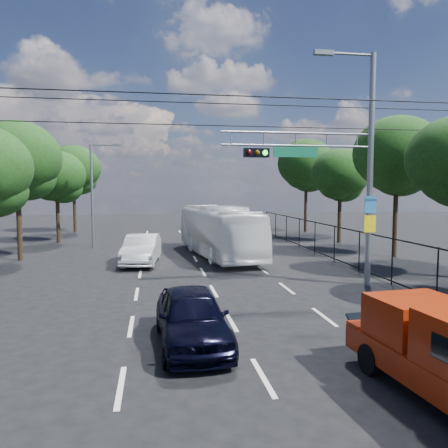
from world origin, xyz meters
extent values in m
plane|color=black|center=(0.00, 0.00, 0.00)|extent=(120.00, 120.00, 0.00)
cube|color=beige|center=(-3.00, 0.00, 0.01)|extent=(0.12, 2.00, 0.01)
cube|color=beige|center=(-3.00, 4.00, 0.01)|extent=(0.12, 2.00, 0.01)
cube|color=beige|center=(-3.00, 8.00, 0.01)|extent=(0.12, 2.00, 0.01)
cube|color=beige|center=(-3.00, 12.00, 0.01)|extent=(0.12, 2.00, 0.01)
cube|color=beige|center=(-3.00, 16.00, 0.01)|extent=(0.12, 2.00, 0.01)
cube|color=beige|center=(-3.00, 20.00, 0.01)|extent=(0.12, 2.00, 0.01)
cube|color=beige|center=(-3.00, 24.00, 0.01)|extent=(0.12, 2.00, 0.01)
cube|color=beige|center=(-3.00, 28.00, 0.01)|extent=(0.12, 2.00, 0.01)
cube|color=beige|center=(-3.00, 32.00, 0.01)|extent=(0.12, 2.00, 0.01)
cube|color=beige|center=(0.00, 0.00, 0.01)|extent=(0.12, 2.00, 0.01)
cube|color=beige|center=(0.00, 4.00, 0.01)|extent=(0.12, 2.00, 0.01)
cube|color=beige|center=(0.00, 8.00, 0.01)|extent=(0.12, 2.00, 0.01)
cube|color=beige|center=(0.00, 12.00, 0.01)|extent=(0.12, 2.00, 0.01)
cube|color=beige|center=(0.00, 16.00, 0.01)|extent=(0.12, 2.00, 0.01)
cube|color=beige|center=(0.00, 20.00, 0.01)|extent=(0.12, 2.00, 0.01)
cube|color=beige|center=(0.00, 24.00, 0.01)|extent=(0.12, 2.00, 0.01)
cube|color=beige|center=(0.00, 28.00, 0.01)|extent=(0.12, 2.00, 0.01)
cube|color=beige|center=(0.00, 32.00, 0.01)|extent=(0.12, 2.00, 0.01)
cube|color=beige|center=(3.00, 0.00, 0.01)|extent=(0.12, 2.00, 0.01)
cube|color=beige|center=(3.00, 4.00, 0.01)|extent=(0.12, 2.00, 0.01)
cube|color=beige|center=(3.00, 8.00, 0.01)|extent=(0.12, 2.00, 0.01)
cube|color=beige|center=(3.00, 12.00, 0.01)|extent=(0.12, 2.00, 0.01)
cube|color=beige|center=(3.00, 16.00, 0.01)|extent=(0.12, 2.00, 0.01)
cube|color=beige|center=(3.00, 20.00, 0.01)|extent=(0.12, 2.00, 0.01)
cube|color=beige|center=(3.00, 24.00, 0.01)|extent=(0.12, 2.00, 0.01)
cube|color=beige|center=(3.00, 28.00, 0.01)|extent=(0.12, 2.00, 0.01)
cube|color=beige|center=(3.00, 32.00, 0.01)|extent=(0.12, 2.00, 0.01)
cylinder|color=slate|center=(6.50, 8.00, 4.75)|extent=(0.24, 0.24, 9.50)
cylinder|color=slate|center=(5.50, 8.00, 9.40)|extent=(2.00, 0.10, 0.10)
cube|color=slate|center=(4.40, 8.00, 9.40)|extent=(0.80, 0.25, 0.18)
cylinder|color=slate|center=(3.40, 8.00, 6.25)|extent=(6.20, 0.08, 0.08)
cylinder|color=slate|center=(3.40, 8.00, 5.75)|extent=(6.20, 0.08, 0.08)
cube|color=black|center=(1.70, 8.00, 5.45)|extent=(1.00, 0.28, 0.35)
sphere|color=#3F0505|center=(1.38, 7.85, 5.45)|extent=(0.20, 0.20, 0.20)
sphere|color=#4C3805|center=(1.70, 7.85, 5.45)|extent=(0.20, 0.20, 0.20)
sphere|color=#0CE533|center=(2.02, 7.85, 5.45)|extent=(0.20, 0.20, 0.20)
cube|color=#0E623F|center=(3.30, 8.00, 5.50)|extent=(1.80, 0.05, 0.40)
cube|color=#2875BD|center=(6.48, 7.86, 3.40)|extent=(0.50, 0.04, 0.70)
cube|color=yellow|center=(6.48, 7.86, 2.60)|extent=(0.50, 0.04, 0.70)
cylinder|color=slate|center=(5.90, 8.00, 6.00)|extent=(0.05, 0.05, 0.50)
cylinder|color=slate|center=(4.60, 8.00, 6.00)|extent=(0.05, 0.05, 0.50)
cylinder|color=slate|center=(3.30, 8.00, 6.00)|extent=(0.05, 0.05, 0.50)
cylinder|color=slate|center=(2.00, 8.00, 6.00)|extent=(0.05, 0.05, 0.50)
cylinder|color=slate|center=(0.70, 8.00, 6.00)|extent=(0.05, 0.05, 0.50)
cylinder|color=slate|center=(-6.50, 22.00, 3.50)|extent=(0.18, 0.18, 7.00)
cylinder|color=slate|center=(-5.70, 22.00, 7.00)|extent=(1.60, 0.09, 0.09)
cube|color=slate|center=(-4.80, 22.00, 7.00)|extent=(0.60, 0.22, 0.15)
cylinder|color=black|center=(0.00, 6.00, 7.20)|extent=(22.00, 0.04, 0.04)
cylinder|color=black|center=(0.00, 9.50, 7.60)|extent=(22.00, 0.04, 0.04)
cylinder|color=black|center=(0.00, 11.00, 6.90)|extent=(22.00, 0.04, 0.04)
cube|color=black|center=(7.60, 12.00, 1.95)|extent=(0.04, 34.00, 0.06)
cube|color=black|center=(7.60, 12.00, 0.15)|extent=(0.04, 34.00, 0.06)
cylinder|color=black|center=(7.60, 5.00, 1.00)|extent=(0.06, 0.06, 2.00)
cylinder|color=black|center=(7.60, 8.00, 1.00)|extent=(0.06, 0.06, 2.00)
cylinder|color=black|center=(7.60, 11.00, 1.00)|extent=(0.06, 0.06, 2.00)
cylinder|color=black|center=(7.60, 14.00, 1.00)|extent=(0.06, 0.06, 2.00)
cylinder|color=black|center=(7.60, 17.00, 1.00)|extent=(0.06, 0.06, 2.00)
cylinder|color=black|center=(7.60, 20.00, 1.00)|extent=(0.06, 0.06, 2.00)
cylinder|color=black|center=(7.60, 23.00, 1.00)|extent=(0.06, 0.06, 2.00)
cylinder|color=black|center=(7.60, 26.00, 1.00)|extent=(0.06, 0.06, 2.00)
cylinder|color=black|center=(7.60, 29.00, 1.00)|extent=(0.06, 0.06, 2.00)
cylinder|color=black|center=(11.80, 15.00, 2.38)|extent=(0.28, 0.28, 4.76)
ellipsoid|color=black|center=(11.80, 15.00, 6.12)|extent=(5.10, 5.10, 4.33)
ellipsoid|color=black|center=(12.20, 15.30, 4.93)|extent=(3.40, 3.40, 2.72)
ellipsoid|color=black|center=(11.45, 14.80, 5.10)|extent=(3.23, 3.23, 2.58)
cylinder|color=black|center=(11.40, 22.00, 2.02)|extent=(0.28, 0.28, 4.03)
ellipsoid|color=black|center=(11.40, 22.00, 5.18)|extent=(4.32, 4.32, 3.67)
ellipsoid|color=black|center=(11.80, 22.30, 4.18)|extent=(2.88, 2.88, 2.30)
ellipsoid|color=black|center=(11.05, 21.80, 4.32)|extent=(2.74, 2.74, 2.19)
cylinder|color=black|center=(11.60, 30.00, 2.46)|extent=(0.28, 0.28, 4.93)
ellipsoid|color=black|center=(11.60, 30.00, 6.34)|extent=(5.28, 5.28, 4.49)
ellipsoid|color=black|center=(12.00, 30.30, 5.10)|extent=(3.52, 3.52, 2.82)
ellipsoid|color=black|center=(11.25, 29.80, 5.28)|extent=(3.34, 3.34, 2.68)
cylinder|color=black|center=(-9.80, 17.00, 2.24)|extent=(0.28, 0.28, 4.48)
ellipsoid|color=black|center=(-9.80, 17.00, 5.76)|extent=(4.80, 4.80, 4.08)
ellipsoid|color=black|center=(-9.40, 17.30, 4.64)|extent=(3.20, 3.20, 2.56)
ellipsoid|color=black|center=(-10.15, 16.80, 4.80)|extent=(3.04, 3.04, 2.43)
cylinder|color=black|center=(-9.40, 25.00, 1.96)|extent=(0.28, 0.28, 3.92)
ellipsoid|color=black|center=(-9.40, 25.00, 5.04)|extent=(4.20, 4.20, 3.57)
ellipsoid|color=black|center=(-9.00, 25.30, 4.06)|extent=(2.80, 2.80, 2.24)
ellipsoid|color=black|center=(-9.75, 24.80, 4.20)|extent=(2.66, 2.66, 2.13)
cylinder|color=black|center=(-9.60, 33.00, 2.30)|extent=(0.28, 0.28, 4.59)
ellipsoid|color=black|center=(-9.60, 33.00, 5.90)|extent=(4.92, 4.92, 4.18)
ellipsoid|color=black|center=(-9.20, 33.30, 4.76)|extent=(3.28, 3.28, 2.62)
ellipsoid|color=black|center=(-9.95, 32.80, 4.92)|extent=(3.12, 3.12, 2.49)
cylinder|color=black|center=(2.37, -0.20, 0.33)|extent=(0.31, 0.69, 0.67)
cylinder|color=black|center=(3.99, -0.06, 0.33)|extent=(0.31, 0.69, 0.67)
cube|color=maroon|center=(3.12, 0.53, 0.67)|extent=(1.80, 0.68, 0.52)
cube|color=black|center=(3.10, 0.79, 0.91)|extent=(1.65, 0.53, 0.29)
cube|color=maroon|center=(3.21, -0.51, 1.29)|extent=(1.84, 1.62, 0.91)
cube|color=black|center=(3.27, -1.23, 1.33)|extent=(1.48, 0.18, 0.52)
imported|color=black|center=(-1.35, 2.21, 0.74)|extent=(1.94, 4.41, 1.48)
imported|color=silver|center=(1.48, 16.93, 1.51)|extent=(3.87, 11.05, 3.01)
imported|color=silver|center=(-3.00, 14.82, 0.79)|extent=(2.16, 4.93, 1.57)
camera|label=1|loc=(-2.25, -8.87, 4.07)|focal=35.00mm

